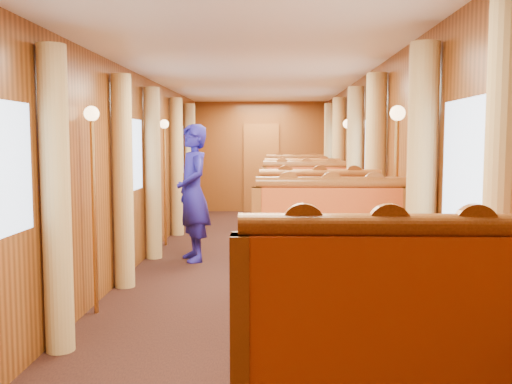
{
  "coord_description": "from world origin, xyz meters",
  "views": [
    {
      "loc": [
        0.28,
        -6.99,
        1.64
      ],
      "look_at": [
        0.08,
        -0.57,
        1.05
      ],
      "focal_mm": 40.0,
      "sensor_mm": 36.0,
      "label": 1
    }
  ],
  "objects_px": {
    "teapot_left": "(329,277)",
    "teapot_back": "(327,270)",
    "table_far": "(299,208)",
    "rose_vase_mid": "(313,198)",
    "banquette_far_fwd": "(302,213)",
    "table_near": "(348,342)",
    "table_mid": "(311,242)",
    "banquette_mid_aft": "(307,226)",
    "banquette_near_aft": "(332,292)",
    "steward": "(193,193)",
    "fruit_plate": "(405,286)",
    "passenger": "(308,206)",
    "tea_tray": "(329,285)",
    "teapot_right": "(351,278)",
    "rose_vase_far": "(299,178)",
    "banquette_far_aft": "(297,200)",
    "banquette_mid_fwd": "(318,255)"
  },
  "relations": [
    {
      "from": "teapot_left",
      "to": "teapot_back",
      "type": "distance_m",
      "value": 0.19
    },
    {
      "from": "table_far",
      "to": "rose_vase_mid",
      "type": "relative_size",
      "value": 2.92
    },
    {
      "from": "teapot_left",
      "to": "teapot_back",
      "type": "height_order",
      "value": "teapot_left"
    },
    {
      "from": "teapot_left",
      "to": "banquette_far_fwd",
      "type": "bearing_deg",
      "value": 68.61
    },
    {
      "from": "table_near",
      "to": "banquette_far_fwd",
      "type": "bearing_deg",
      "value": 90.0
    },
    {
      "from": "table_mid",
      "to": "banquette_mid_aft",
      "type": "bearing_deg",
      "value": 90.0
    },
    {
      "from": "banquette_near_aft",
      "to": "teapot_back",
      "type": "height_order",
      "value": "banquette_near_aft"
    },
    {
      "from": "steward",
      "to": "fruit_plate",
      "type": "bearing_deg",
      "value": 0.17
    },
    {
      "from": "table_mid",
      "to": "table_far",
      "type": "distance_m",
      "value": 3.5
    },
    {
      "from": "banquette_far_fwd",
      "to": "passenger",
      "type": "xyz_separation_m",
      "value": [
        -0.0,
        -1.75,
        0.32
      ]
    },
    {
      "from": "tea_tray",
      "to": "steward",
      "type": "relative_size",
      "value": 0.18
    },
    {
      "from": "teapot_right",
      "to": "steward",
      "type": "xyz_separation_m",
      "value": [
        -1.55,
        4.25,
        0.11
      ]
    },
    {
      "from": "rose_vase_far",
      "to": "rose_vase_mid",
      "type": "bearing_deg",
      "value": -89.83
    },
    {
      "from": "teapot_back",
      "to": "banquette_far_fwd",
      "type": "bearing_deg",
      "value": 88.77
    },
    {
      "from": "banquette_far_aft",
      "to": "rose_vase_far",
      "type": "bearing_deg",
      "value": -89.73
    },
    {
      "from": "banquette_mid_fwd",
      "to": "teapot_right",
      "type": "distance_m",
      "value": 2.63
    },
    {
      "from": "tea_tray",
      "to": "passenger",
      "type": "bearing_deg",
      "value": 88.21
    },
    {
      "from": "teapot_right",
      "to": "rose_vase_far",
      "type": "xyz_separation_m",
      "value": [
        0.01,
        7.15,
        0.12
      ]
    },
    {
      "from": "rose_vase_mid",
      "to": "table_far",
      "type": "bearing_deg",
      "value": 90.25
    },
    {
      "from": "fruit_plate",
      "to": "passenger",
      "type": "relative_size",
      "value": 0.27
    },
    {
      "from": "table_far",
      "to": "fruit_plate",
      "type": "xyz_separation_m",
      "value": [
        0.31,
        -7.13,
        0.39
      ]
    },
    {
      "from": "banquette_mid_aft",
      "to": "tea_tray",
      "type": "distance_m",
      "value": 4.59
    },
    {
      "from": "banquette_mid_aft",
      "to": "table_far",
      "type": "height_order",
      "value": "banquette_mid_aft"
    },
    {
      "from": "banquette_far_aft",
      "to": "banquette_near_aft",
      "type": "bearing_deg",
      "value": -90.0
    },
    {
      "from": "teapot_right",
      "to": "rose_vase_far",
      "type": "distance_m",
      "value": 7.15
    },
    {
      "from": "table_far",
      "to": "steward",
      "type": "height_order",
      "value": "steward"
    },
    {
      "from": "table_near",
      "to": "teapot_right",
      "type": "relative_size",
      "value": 6.85
    },
    {
      "from": "banquette_mid_fwd",
      "to": "steward",
      "type": "height_order",
      "value": "steward"
    },
    {
      "from": "steward",
      "to": "table_far",
      "type": "bearing_deg",
      "value": 127.97
    },
    {
      "from": "banquette_far_aft",
      "to": "banquette_mid_fwd",
      "type": "bearing_deg",
      "value": -90.0
    },
    {
      "from": "teapot_left",
      "to": "fruit_plate",
      "type": "xyz_separation_m",
      "value": [
        0.45,
        -0.0,
        -0.05
      ]
    },
    {
      "from": "banquette_far_fwd",
      "to": "teapot_right",
      "type": "distance_m",
      "value": 6.11
    },
    {
      "from": "passenger",
      "to": "steward",
      "type": "bearing_deg",
      "value": -176.36
    },
    {
      "from": "passenger",
      "to": "banquette_mid_fwd",
      "type": "bearing_deg",
      "value": -90.0
    },
    {
      "from": "table_near",
      "to": "banquette_mid_fwd",
      "type": "height_order",
      "value": "banquette_mid_fwd"
    },
    {
      "from": "fruit_plate",
      "to": "steward",
      "type": "bearing_deg",
      "value": 113.64
    },
    {
      "from": "fruit_plate",
      "to": "steward",
      "type": "distance_m",
      "value": 4.66
    },
    {
      "from": "tea_tray",
      "to": "teapot_right",
      "type": "relative_size",
      "value": 2.22
    },
    {
      "from": "banquette_mid_aft",
      "to": "steward",
      "type": "distance_m",
      "value": 1.68
    },
    {
      "from": "table_near",
      "to": "teapot_back",
      "type": "distance_m",
      "value": 0.46
    },
    {
      "from": "table_far",
      "to": "teapot_left",
      "type": "relative_size",
      "value": 5.88
    },
    {
      "from": "tea_tray",
      "to": "table_far",
      "type": "bearing_deg",
      "value": 88.91
    },
    {
      "from": "banquette_mid_aft",
      "to": "rose_vase_mid",
      "type": "height_order",
      "value": "banquette_mid_aft"
    },
    {
      "from": "table_near",
      "to": "teapot_left",
      "type": "distance_m",
      "value": 0.49
    },
    {
      "from": "tea_tray",
      "to": "teapot_right",
      "type": "bearing_deg",
      "value": -20.75
    },
    {
      "from": "table_near",
      "to": "banquette_far_aft",
      "type": "distance_m",
      "value": 8.01
    },
    {
      "from": "banquette_mid_fwd",
      "to": "banquette_far_fwd",
      "type": "bearing_deg",
      "value": 90.0
    },
    {
      "from": "banquette_far_fwd",
      "to": "passenger",
      "type": "relative_size",
      "value": 1.76
    },
    {
      "from": "table_near",
      "to": "teapot_left",
      "type": "xyz_separation_m",
      "value": [
        -0.14,
        -0.13,
        0.45
      ]
    },
    {
      "from": "table_near",
      "to": "banquette_near_aft",
      "type": "bearing_deg",
      "value": 90.0
    }
  ]
}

